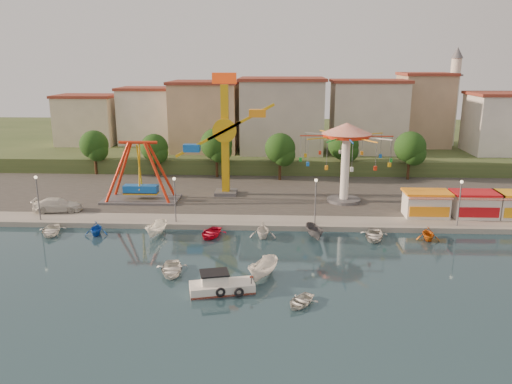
# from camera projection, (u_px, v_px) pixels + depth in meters

# --- Properties ---
(ground) EXTENTS (200.00, 200.00, 0.00)m
(ground) POSITION_uv_depth(u_px,v_px,m) (235.00, 274.00, 44.90)
(ground) COLOR #162D3C
(ground) RESTS_ON ground
(quay_deck) EXTENTS (200.00, 100.00, 0.60)m
(quay_deck) POSITION_uv_depth(u_px,v_px,m) (261.00, 150.00, 104.68)
(quay_deck) COLOR #9E998E
(quay_deck) RESTS_ON ground
(asphalt_pad) EXTENTS (90.00, 28.00, 0.01)m
(asphalt_pad) POSITION_uv_depth(u_px,v_px,m) (253.00, 186.00, 73.71)
(asphalt_pad) COLOR #4C4944
(asphalt_pad) RESTS_ON quay_deck
(hill_terrace) EXTENTS (200.00, 60.00, 3.00)m
(hill_terrace) POSITION_uv_depth(u_px,v_px,m) (261.00, 141.00, 109.20)
(hill_terrace) COLOR #384C26
(hill_terrace) RESTS_ON ground
(pirate_ship_ride) EXTENTS (10.00, 5.00, 8.00)m
(pirate_ship_ride) POSITION_uv_depth(u_px,v_px,m) (140.00, 173.00, 65.37)
(pirate_ship_ride) COLOR #59595E
(pirate_ship_ride) RESTS_ON quay_deck
(kamikaze_tower) EXTENTS (9.00, 3.10, 16.50)m
(kamikaze_tower) POSITION_uv_depth(u_px,v_px,m) (228.00, 139.00, 67.15)
(kamikaze_tower) COLOR #59595E
(kamikaze_tower) RESTS_ON quay_deck
(wave_swinger) EXTENTS (11.60, 11.60, 10.40)m
(wave_swinger) POSITION_uv_depth(u_px,v_px,m) (346.00, 145.00, 63.94)
(wave_swinger) COLOR #59595E
(wave_swinger) RESTS_ON quay_deck
(booth_left) EXTENTS (5.40, 3.78, 3.08)m
(booth_left) POSITION_uv_depth(u_px,v_px,m) (426.00, 204.00, 59.31)
(booth_left) COLOR white
(booth_left) RESTS_ON quay_deck
(booth_mid) EXTENTS (5.40, 3.78, 3.08)m
(booth_mid) POSITION_uv_depth(u_px,v_px,m) (475.00, 204.00, 59.06)
(booth_mid) COLOR white
(booth_mid) RESTS_ON quay_deck
(lamp_post_0) EXTENTS (0.14, 0.14, 5.00)m
(lamp_post_0) POSITION_uv_depth(u_px,v_px,m) (38.00, 199.00, 57.72)
(lamp_post_0) COLOR #59595E
(lamp_post_0) RESTS_ON quay_deck
(lamp_post_1) EXTENTS (0.14, 0.14, 5.00)m
(lamp_post_1) POSITION_uv_depth(u_px,v_px,m) (175.00, 201.00, 57.01)
(lamp_post_1) COLOR #59595E
(lamp_post_1) RESTS_ON quay_deck
(lamp_post_2) EXTENTS (0.14, 0.14, 5.00)m
(lamp_post_2) POSITION_uv_depth(u_px,v_px,m) (315.00, 203.00, 56.30)
(lamp_post_2) COLOR #59595E
(lamp_post_2) RESTS_ON quay_deck
(lamp_post_3) EXTENTS (0.14, 0.14, 5.00)m
(lamp_post_3) POSITION_uv_depth(u_px,v_px,m) (459.00, 204.00, 55.59)
(lamp_post_3) COLOR #59595E
(lamp_post_3) RESTS_ON quay_deck
(tree_0) EXTENTS (4.60, 4.60, 7.19)m
(tree_0) POSITION_uv_depth(u_px,v_px,m) (94.00, 145.00, 80.35)
(tree_0) COLOR #382314
(tree_0) RESTS_ON quay_deck
(tree_1) EXTENTS (4.35, 4.35, 6.80)m
(tree_1) POSITION_uv_depth(u_px,v_px,m) (154.00, 148.00, 79.27)
(tree_1) COLOR #382314
(tree_1) RESTS_ON quay_deck
(tree_2) EXTENTS (5.02, 5.02, 7.85)m
(tree_2) POSITION_uv_depth(u_px,v_px,m) (216.00, 144.00, 78.22)
(tree_2) COLOR #382314
(tree_2) RESTS_ON quay_deck
(tree_3) EXTENTS (4.68, 4.68, 7.32)m
(tree_3) POSITION_uv_depth(u_px,v_px,m) (280.00, 148.00, 76.48)
(tree_3) COLOR #382314
(tree_3) RESTS_ON quay_deck
(tree_4) EXTENTS (4.86, 4.86, 7.60)m
(tree_4) POSITION_uv_depth(u_px,v_px,m) (343.00, 145.00, 78.87)
(tree_4) COLOR #382314
(tree_4) RESTS_ON quay_deck
(tree_5) EXTENTS (4.83, 4.83, 7.54)m
(tree_5) POSITION_uv_depth(u_px,v_px,m) (410.00, 147.00, 76.68)
(tree_5) COLOR #382314
(tree_5) RESTS_ON quay_deck
(building_0) EXTENTS (9.26, 9.53, 11.87)m
(building_0) POSITION_uv_depth(u_px,v_px,m) (70.00, 117.00, 88.56)
(building_0) COLOR beige
(building_0) RESTS_ON hill_terrace
(building_1) EXTENTS (12.33, 9.01, 8.63)m
(building_1) POSITION_uv_depth(u_px,v_px,m) (145.00, 123.00, 93.58)
(building_1) COLOR silver
(building_1) RESTS_ON hill_terrace
(building_2) EXTENTS (11.95, 9.28, 11.23)m
(building_2) POSITION_uv_depth(u_px,v_px,m) (215.00, 116.00, 93.22)
(building_2) COLOR tan
(building_2) RESTS_ON hill_terrace
(building_3) EXTENTS (12.59, 10.50, 9.20)m
(building_3) POSITION_uv_depth(u_px,v_px,m) (289.00, 124.00, 89.82)
(building_3) COLOR beige
(building_3) RESTS_ON hill_terrace
(building_4) EXTENTS (10.75, 9.23, 9.24)m
(building_4) POSITION_uv_depth(u_px,v_px,m) (361.00, 122.00, 92.50)
(building_4) COLOR beige
(building_4) RESTS_ON hill_terrace
(building_5) EXTENTS (12.77, 10.96, 11.21)m
(building_5) POSITION_uv_depth(u_px,v_px,m) (438.00, 118.00, 89.85)
(building_5) COLOR tan
(building_5) RESTS_ON hill_terrace
(building_6) EXTENTS (8.23, 8.98, 12.36)m
(building_6) POSITION_uv_depth(u_px,v_px,m) (508.00, 116.00, 87.68)
(building_6) COLOR silver
(building_6) RESTS_ON hill_terrace
(minaret) EXTENTS (2.80, 2.80, 18.00)m
(minaret) POSITION_uv_depth(u_px,v_px,m) (453.00, 94.00, 92.22)
(minaret) COLOR silver
(minaret) RESTS_ON hill_terrace
(cabin_motorboat) EXTENTS (5.65, 3.23, 1.87)m
(cabin_motorboat) POSITION_uv_depth(u_px,v_px,m) (220.00, 286.00, 41.44)
(cabin_motorboat) COLOR white
(cabin_motorboat) RESTS_ON ground
(rowboat_a) EXTENTS (3.49, 4.43, 0.83)m
(rowboat_a) POSITION_uv_depth(u_px,v_px,m) (171.00, 269.00, 44.98)
(rowboat_a) COLOR white
(rowboat_a) RESTS_ON ground
(rowboat_b) EXTENTS (3.46, 3.74, 0.63)m
(rowboat_b) POSITION_uv_depth(u_px,v_px,m) (300.00, 301.00, 39.25)
(rowboat_b) COLOR silver
(rowboat_b) RESTS_ON ground
(skiff) EXTENTS (3.39, 4.64, 1.68)m
(skiff) POSITION_uv_depth(u_px,v_px,m) (263.00, 269.00, 43.93)
(skiff) COLOR white
(skiff) RESTS_ON ground
(van) EXTENTS (6.03, 3.14, 1.67)m
(van) POSITION_uv_depth(u_px,v_px,m) (58.00, 205.00, 61.33)
(van) COLOR silver
(van) RESTS_ON quay_deck
(moored_boat_0) EXTENTS (3.84, 4.65, 0.83)m
(moored_boat_0) POSITION_uv_depth(u_px,v_px,m) (51.00, 231.00, 55.20)
(moored_boat_0) COLOR silver
(moored_boat_0) RESTS_ON ground
(moored_boat_1) EXTENTS (2.94, 3.26, 1.51)m
(moored_boat_1) POSITION_uv_depth(u_px,v_px,m) (96.00, 228.00, 54.89)
(moored_boat_1) COLOR blue
(moored_boat_1) RESTS_ON ground
(moored_boat_2) EXTENTS (2.34, 4.22, 1.54)m
(moored_boat_2) POSITION_uv_depth(u_px,v_px,m) (156.00, 229.00, 54.59)
(moored_boat_2) COLOR white
(moored_boat_2) RESTS_ON ground
(moored_boat_3) EXTENTS (3.67, 4.47, 0.81)m
(moored_boat_3) POSITION_uv_depth(u_px,v_px,m) (211.00, 233.00, 54.42)
(moored_boat_3) COLOR red
(moored_boat_3) RESTS_ON ground
(moored_boat_4) EXTENTS (2.95, 3.40, 1.76)m
(moored_boat_4) POSITION_uv_depth(u_px,v_px,m) (263.00, 230.00, 54.04)
(moored_boat_4) COLOR white
(moored_boat_4) RESTS_ON ground
(moored_boat_5) EXTENTS (2.39, 3.98, 1.44)m
(moored_boat_5) POSITION_uv_depth(u_px,v_px,m) (315.00, 232.00, 53.83)
(moored_boat_5) COLOR #525156
(moored_boat_5) RESTS_ON ground
(moored_boat_6) EXTENTS (3.72, 4.63, 0.85)m
(moored_boat_6) POSITION_uv_depth(u_px,v_px,m) (374.00, 235.00, 53.63)
(moored_boat_6) COLOR silver
(moored_boat_6) RESTS_ON ground
(moored_boat_7) EXTENTS (2.58, 2.95, 1.49)m
(moored_boat_7) POSITION_uv_depth(u_px,v_px,m) (428.00, 233.00, 53.29)
(moored_boat_7) COLOR #CA5E11
(moored_boat_7) RESTS_ON ground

